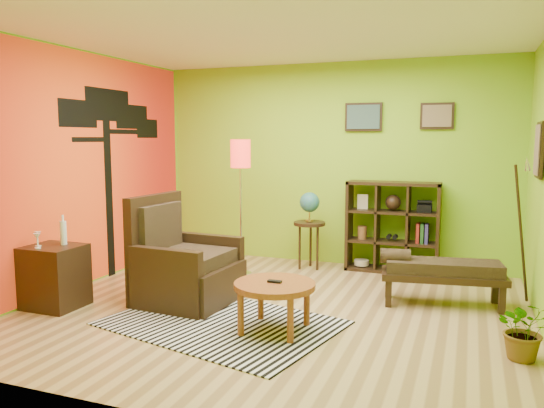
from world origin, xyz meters
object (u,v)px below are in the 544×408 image
at_px(armchair, 183,270).
at_px(side_cabinet, 55,276).
at_px(coffee_table, 275,289).
at_px(potted_plant, 525,336).
at_px(bench, 439,270).
at_px(globe_table, 310,211).
at_px(floor_lamp, 241,166).
at_px(cube_shelf, 393,227).

height_order(armchair, side_cabinet, armchair).
relative_size(coffee_table, side_cabinet, 0.77).
relative_size(armchair, potted_plant, 2.32).
relative_size(bench, potted_plant, 2.64).
xyz_separation_m(globe_table, bench, (1.75, -1.04, -0.42)).
relative_size(coffee_table, floor_lamp, 0.43).
xyz_separation_m(floor_lamp, cube_shelf, (1.82, 0.86, -0.82)).
distance_m(coffee_table, side_cabinet, 2.41).
bearing_deg(side_cabinet, floor_lamp, 55.51).
xyz_separation_m(floor_lamp, globe_table, (0.73, 0.64, -0.63)).
height_order(armchair, potted_plant, armchair).
distance_m(side_cabinet, globe_table, 3.27).
relative_size(armchair, side_cabinet, 1.19).
bearing_deg(side_cabinet, potted_plant, 3.35).
bearing_deg(bench, potted_plant, -59.36).
relative_size(cube_shelf, potted_plant, 2.40).
bearing_deg(floor_lamp, side_cabinet, -124.49).
relative_size(coffee_table, globe_table, 0.72).
distance_m(coffee_table, armchair, 1.34).
height_order(side_cabinet, floor_lamp, floor_lamp).
bearing_deg(cube_shelf, side_cabinet, -138.52).
height_order(floor_lamp, potted_plant, floor_lamp).
bearing_deg(armchair, side_cabinet, -151.06).
distance_m(armchair, floor_lamp, 1.65).
relative_size(side_cabinet, potted_plant, 1.94).
distance_m(floor_lamp, bench, 2.71).
height_order(cube_shelf, bench, cube_shelf).
relative_size(floor_lamp, globe_table, 1.68).
distance_m(floor_lamp, potted_plant, 3.79).
bearing_deg(bench, armchair, -161.98).
distance_m(cube_shelf, potted_plant, 2.88).
xyz_separation_m(coffee_table, potted_plant, (2.09, 0.12, -0.20)).
relative_size(coffee_table, armchair, 0.65).
bearing_deg(globe_table, armchair, -114.58).
bearing_deg(floor_lamp, coffee_table, -57.60).
bearing_deg(globe_table, floor_lamp, -138.49).
distance_m(globe_table, potted_plant, 3.41).
bearing_deg(armchair, globe_table, 65.42).
height_order(coffee_table, globe_table, globe_table).
distance_m(coffee_table, bench, 1.92).
height_order(floor_lamp, globe_table, floor_lamp).
relative_size(coffee_table, potted_plant, 1.50).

